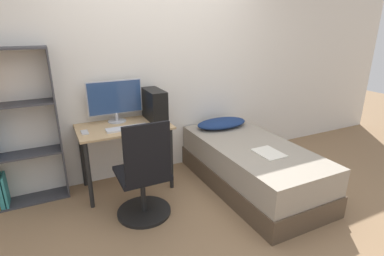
{
  "coord_description": "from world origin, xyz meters",
  "views": [
    {
      "loc": [
        -1.25,
        -2.03,
        1.8
      ],
      "look_at": [
        0.09,
        0.68,
        0.75
      ],
      "focal_mm": 28.0,
      "sensor_mm": 36.0,
      "label": 1
    }
  ],
  "objects_px": {
    "keyboard": "(127,128)",
    "bed": "(251,166)",
    "office_chair": "(144,182)",
    "monitor": "(115,99)",
    "pc_tower": "(154,105)",
    "bookshelf": "(0,136)"
  },
  "relations": [
    {
      "from": "keyboard",
      "to": "bed",
      "type": "bearing_deg",
      "value": -21.41
    },
    {
      "from": "bookshelf",
      "to": "office_chair",
      "type": "height_order",
      "value": "bookshelf"
    },
    {
      "from": "pc_tower",
      "to": "office_chair",
      "type": "bearing_deg",
      "value": -117.86
    },
    {
      "from": "pc_tower",
      "to": "monitor",
      "type": "bearing_deg",
      "value": 164.65
    },
    {
      "from": "monitor",
      "to": "keyboard",
      "type": "xyz_separation_m",
      "value": [
        0.04,
        -0.3,
        -0.25
      ]
    },
    {
      "from": "office_chair",
      "to": "keyboard",
      "type": "relative_size",
      "value": 2.3
    },
    {
      "from": "bed",
      "to": "keyboard",
      "type": "bearing_deg",
      "value": 158.59
    },
    {
      "from": "office_chair",
      "to": "monitor",
      "type": "distance_m",
      "value": 1.04
    },
    {
      "from": "office_chair",
      "to": "keyboard",
      "type": "bearing_deg",
      "value": 89.73
    },
    {
      "from": "office_chair",
      "to": "monitor",
      "type": "bearing_deg",
      "value": 92.33
    },
    {
      "from": "keyboard",
      "to": "monitor",
      "type": "bearing_deg",
      "value": 96.85
    },
    {
      "from": "monitor",
      "to": "pc_tower",
      "type": "xyz_separation_m",
      "value": [
        0.42,
        -0.11,
        -0.08
      ]
    },
    {
      "from": "pc_tower",
      "to": "bookshelf",
      "type": "bearing_deg",
      "value": 176.22
    },
    {
      "from": "keyboard",
      "to": "pc_tower",
      "type": "height_order",
      "value": "pc_tower"
    },
    {
      "from": "bookshelf",
      "to": "keyboard",
      "type": "distance_m",
      "value": 1.21
    },
    {
      "from": "bed",
      "to": "bookshelf",
      "type": "bearing_deg",
      "value": 162.08
    },
    {
      "from": "bed",
      "to": "pc_tower",
      "type": "bearing_deg",
      "value": 142.43
    },
    {
      "from": "bookshelf",
      "to": "office_chair",
      "type": "distance_m",
      "value": 1.49
    },
    {
      "from": "office_chair",
      "to": "bed",
      "type": "bearing_deg",
      "value": 1.39
    },
    {
      "from": "bookshelf",
      "to": "bed",
      "type": "relative_size",
      "value": 0.87
    },
    {
      "from": "bed",
      "to": "keyboard",
      "type": "distance_m",
      "value": 1.46
    },
    {
      "from": "monitor",
      "to": "keyboard",
      "type": "relative_size",
      "value": 1.38
    }
  ]
}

